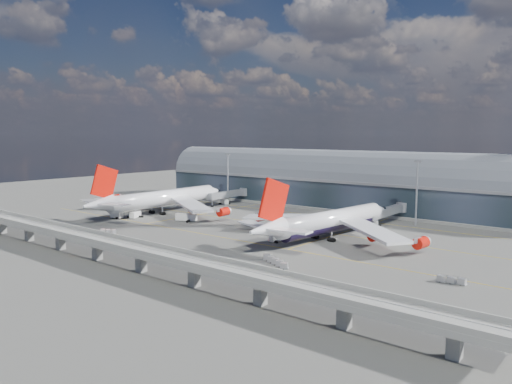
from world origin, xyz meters
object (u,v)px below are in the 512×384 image
Objects in this scene: airliner_right at (328,222)px; service_truck_0 at (135,214)px; service_truck_2 at (186,217)px; service_truck_5 at (224,202)px; airliner_left at (160,199)px; service_truck_3 at (277,238)px; cargo_train_0 at (108,232)px; floodlight_mast_left at (228,177)px; service_truck_4 at (375,224)px; cargo_train_1 at (275,262)px; service_truck_1 at (117,215)px; cargo_train_2 at (452,280)px; floodlight_mast_right at (417,191)px.

airliner_right is 10.27× the size of service_truck_0.
airliner_right is 87.54m from service_truck_0.
service_truck_2 is at bearing -7.42° from service_truck_0.
service_truck_2 is at bearing -133.20° from service_truck_5.
airliner_left is 13.85× the size of service_truck_3.
service_truck_3 reaches higher than cargo_train_0.
service_truck_3 is (75.84, -58.65, -12.32)m from floodlight_mast_left.
service_truck_4 is at bearing -9.01° from floodlight_mast_left.
service_truck_0 is at bearing 51.77° from cargo_train_1.
cargo_train_1 is at bearing -41.50° from service_truck_0.
service_truck_2 is at bearing -71.56° from service_truck_1.
cargo_train_0 is (20.28, -27.26, -0.69)m from service_truck_0.
airliner_left is 15.23m from service_truck_0.
airliner_left is at bearing -170.64° from service_truck_3.
airliner_left is 95.22m from service_truck_4.
service_truck_0 is 0.81× the size of service_truck_2.
airliner_right is at bearing -85.58° from service_truck_1.
airliner_right is 30.35m from service_truck_4.
service_truck_0 is 0.61× the size of cargo_train_1.
service_truck_4 is (3.20, 29.81, -4.72)m from airliner_right.
cargo_train_2 is (136.58, -24.27, -6.07)m from airliner_left.
airliner_left is at bearing 43.96° from cargo_train_1.
airliner_left reaches higher than airliner_right.
airliner_left reaches higher than service_truck_0.
service_truck_2 reaches higher than cargo_train_0.
cargo_train_1 is (92.94, -82.13, -12.80)m from floodlight_mast_left.
service_truck_5 is (2.40, 39.76, -5.48)m from airliner_left.
airliner_right is (86.53, -44.03, -7.60)m from floodlight_mast_left.
airliner_right reaches higher than service_truck_5.
service_truck_1 is at bearing -158.40° from service_truck_0.
airliner_right is at bearing -107.00° from floodlight_mast_right.
service_truck_1 reaches higher than service_truck_5.
floodlight_mast_left is 124.69m from cargo_train_1.
airliner_right reaches higher than service_truck_2.
service_truck_0 is at bearing -176.24° from service_truck_4.
service_truck_5 is 119.00m from cargo_train_1.
service_truck_4 is at bearing 92.22° from service_truck_3.
floodlight_mast_right is 0.35× the size of airliner_right.
cargo_train_0 is (20.71, -86.41, -12.85)m from floodlight_mast_left.
cargo_train_2 is at bearing 9.69° from service_truck_3.
service_truck_3 is at bearing -41.94° from cargo_train_0.
service_truck_4 is 0.72× the size of cargo_train_0.
service_truck_1 is at bearing 95.57° from cargo_train_2.
floodlight_mast_left is at bearing 87.83° from airliner_left.
service_truck_2 is 114.58m from cargo_train_2.
floodlight_mast_right is at bearing -29.19° from cargo_train_1.
cargo_train_0 is 116.91m from cargo_train_2.
service_truck_0 is 1.23× the size of service_truck_1.
airliner_left is 8.98× the size of service_truck_2.
floodlight_mast_left is at bearing -12.52° from service_truck_1.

